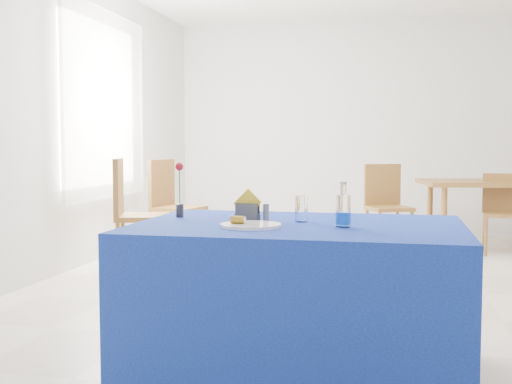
# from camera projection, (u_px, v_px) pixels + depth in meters

# --- Properties ---
(floor) EXTENTS (7.00, 7.00, 0.00)m
(floor) POSITION_uv_depth(u_px,v_px,m) (341.00, 287.00, 5.18)
(floor) COLOR beige
(floor) RESTS_ON ground
(room_shell) EXTENTS (7.00, 7.00, 7.00)m
(room_shell) POSITION_uv_depth(u_px,v_px,m) (343.00, 69.00, 5.05)
(room_shell) COLOR silver
(room_shell) RESTS_ON ground
(window_pane) EXTENTS (0.04, 1.50, 1.60)m
(window_pane) POSITION_uv_depth(u_px,v_px,m) (100.00, 105.00, 6.37)
(window_pane) COLOR white
(window_pane) RESTS_ON room_shell
(curtain) EXTENTS (0.04, 1.75, 1.85)m
(curtain) POSITION_uv_depth(u_px,v_px,m) (107.00, 105.00, 6.36)
(curtain) COLOR white
(curtain) RESTS_ON room_shell
(plate) EXTENTS (0.29, 0.29, 0.01)m
(plate) POSITION_uv_depth(u_px,v_px,m) (251.00, 225.00, 3.03)
(plate) COLOR white
(plate) RESTS_ON blue_table
(drinking_glass) EXTENTS (0.06, 0.06, 0.13)m
(drinking_glass) POSITION_uv_depth(u_px,v_px,m) (301.00, 209.00, 3.23)
(drinking_glass) COLOR white
(drinking_glass) RESTS_ON blue_table
(salt_shaker) EXTENTS (0.03, 0.03, 0.08)m
(salt_shaker) POSITION_uv_depth(u_px,v_px,m) (266.00, 212.00, 3.31)
(salt_shaker) COLOR gray
(salt_shaker) RESTS_ON blue_table
(pepper_shaker) EXTENTS (0.03, 0.03, 0.08)m
(pepper_shaker) POSITION_uv_depth(u_px,v_px,m) (254.00, 211.00, 3.35)
(pepper_shaker) COLOR slate
(pepper_shaker) RESTS_ON blue_table
(blue_table) EXTENTS (1.60, 1.10, 0.76)m
(blue_table) POSITION_uv_depth(u_px,v_px,m) (298.00, 299.00, 3.19)
(blue_table) COLOR navy
(blue_table) RESTS_ON floor
(water_bottle) EXTENTS (0.07, 0.07, 0.21)m
(water_bottle) POSITION_uv_depth(u_px,v_px,m) (343.00, 212.00, 3.03)
(water_bottle) COLOR white
(water_bottle) RESTS_ON blue_table
(napkin_holder) EXTENTS (0.15, 0.06, 0.16)m
(napkin_holder) POSITION_uv_depth(u_px,v_px,m) (247.00, 211.00, 3.30)
(napkin_holder) COLOR #3C3D41
(napkin_holder) RESTS_ON blue_table
(rose_vase) EXTENTS (0.04, 0.04, 0.29)m
(rose_vase) POSITION_uv_depth(u_px,v_px,m) (180.00, 192.00, 3.44)
(rose_vase) COLOR #25252A
(rose_vase) RESTS_ON blue_table
(oak_table) EXTENTS (1.64, 1.20, 0.76)m
(oak_table) POSITION_uv_depth(u_px,v_px,m) (492.00, 187.00, 7.15)
(oak_table) COLOR brown
(oak_table) RESTS_ON floor
(chair_bg_left) EXTENTS (0.56, 0.56, 0.94)m
(chair_bg_left) POSITION_uv_depth(u_px,v_px,m) (386.00, 201.00, 7.00)
(chair_bg_left) COLOR brown
(chair_bg_left) RESTS_ON floor
(chair_bg_right) EXTENTS (0.40, 0.40, 0.85)m
(chair_bg_right) POSITION_uv_depth(u_px,v_px,m) (501.00, 207.00, 6.80)
(chair_bg_right) COLOR brown
(chair_bg_right) RESTS_ON floor
(chair_win_a) EXTENTS (0.58, 0.58, 1.03)m
(chair_win_a) POSITION_uv_depth(u_px,v_px,m) (132.00, 208.00, 5.67)
(chair_win_a) COLOR brown
(chair_win_a) RESTS_ON floor
(chair_win_b) EXTENTS (0.53, 0.53, 1.00)m
(chair_win_b) POSITION_uv_depth(u_px,v_px,m) (171.00, 200.00, 6.64)
(chair_win_b) COLOR brown
(chair_win_b) RESTS_ON floor
(banana_pieces) EXTENTS (0.07, 0.04, 0.04)m
(banana_pieces) POSITION_uv_depth(u_px,v_px,m) (238.00, 220.00, 3.03)
(banana_pieces) COLOR gold
(banana_pieces) RESTS_ON plate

